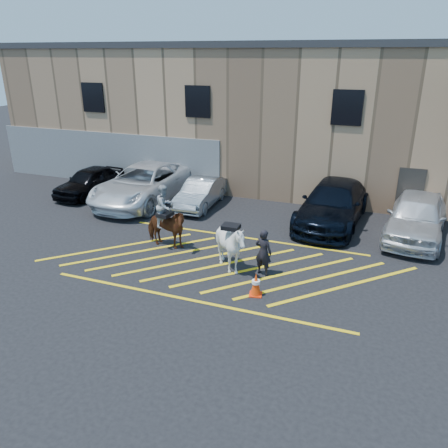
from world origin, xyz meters
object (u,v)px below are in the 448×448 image
(handler, at_px, (263,252))
(traffic_cone, at_px, (256,284))
(car_white_pickup, at_px, (144,184))
(car_white_suv, at_px, (416,216))
(mounted_bay, at_px, (165,223))
(car_blue_suv, at_px, (333,203))
(car_silver_sedan, at_px, (201,193))
(saddled_white, at_px, (231,246))
(car_black_suv, at_px, (90,181))

(handler, bearing_deg, traffic_cone, 109.14)
(car_white_pickup, bearing_deg, car_white_suv, 0.89)
(mounted_bay, bearing_deg, car_blue_suv, 41.09)
(traffic_cone, bearing_deg, car_silver_sedan, 124.51)
(car_blue_suv, xyz_separation_m, handler, (-1.50, -5.58, -0.07))
(car_white_suv, relative_size, saddled_white, 2.90)
(car_silver_sedan, distance_m, traffic_cone, 8.43)
(car_silver_sedan, distance_m, handler, 7.23)
(car_silver_sedan, bearing_deg, car_white_pickup, -175.67)
(car_black_suv, relative_size, handler, 2.63)
(car_blue_suv, xyz_separation_m, mounted_bay, (-5.47, -4.77, 0.12))
(car_black_suv, xyz_separation_m, car_white_suv, (15.34, -0.17, 0.16))
(car_white_suv, bearing_deg, handler, -126.02)
(car_silver_sedan, bearing_deg, handler, -52.11)
(car_white_pickup, xyz_separation_m, car_blue_suv, (8.97, 0.30, -0.03))
(car_white_suv, bearing_deg, car_silver_sedan, -176.02)
(car_white_pickup, bearing_deg, car_silver_sedan, 7.81)
(car_silver_sedan, relative_size, car_white_suv, 0.77)
(mounted_bay, bearing_deg, car_white_pickup, 128.09)
(car_black_suv, distance_m, car_silver_sedan, 6.00)
(car_white_suv, height_order, mounted_bay, mounted_bay)
(car_white_suv, relative_size, handler, 3.25)
(saddled_white, height_order, traffic_cone, saddled_white)
(car_white_pickup, height_order, saddled_white, car_white_pickup)
(car_black_suv, relative_size, car_white_pickup, 0.65)
(car_black_suv, xyz_separation_m, car_silver_sedan, (5.99, 0.33, -0.06))
(car_black_suv, height_order, mounted_bay, mounted_bay)
(car_silver_sedan, distance_m, mounted_bay, 4.82)
(car_silver_sedan, xyz_separation_m, car_blue_suv, (6.11, 0.00, 0.21))
(saddled_white, bearing_deg, car_white_suv, 41.86)
(car_silver_sedan, bearing_deg, traffic_cone, -57.16)
(car_black_suv, xyz_separation_m, saddled_white, (9.52, -5.38, 0.18))
(car_blue_suv, relative_size, saddled_white, 3.33)
(car_blue_suv, relative_size, traffic_cone, 8.07)
(saddled_white, relative_size, traffic_cone, 2.42)
(car_blue_suv, distance_m, handler, 5.77)
(car_blue_suv, height_order, mounted_bay, mounted_bay)
(mounted_bay, bearing_deg, traffic_cone, -27.73)
(car_silver_sedan, distance_m, saddled_white, 6.72)
(car_white_pickup, height_order, car_blue_suv, car_white_pickup)
(car_white_suv, bearing_deg, car_blue_suv, 178.30)
(traffic_cone, bearing_deg, car_blue_suv, 79.11)
(mounted_bay, height_order, traffic_cone, mounted_bay)
(car_black_suv, distance_m, saddled_white, 10.94)
(car_black_suv, height_order, handler, handler)
(car_black_suv, height_order, traffic_cone, car_black_suv)
(car_white_pickup, bearing_deg, handler, -33.43)
(car_white_pickup, height_order, car_white_suv, car_white_pickup)
(car_white_pickup, height_order, car_silver_sedan, car_white_pickup)
(car_black_suv, xyz_separation_m, handler, (10.60, -5.25, 0.08))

